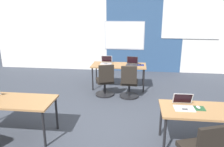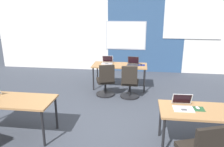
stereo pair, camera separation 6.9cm
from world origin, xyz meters
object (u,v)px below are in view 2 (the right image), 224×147
object	(u,v)px
mouse_far_right	(141,64)
laptop_near_right_inner	(183,105)
desk_far_center	(120,67)
laptop_far_left	(107,62)
chair_far_left	(106,83)
chair_far_right	(130,84)
mouse_near_right_inner	(198,108)
desk_near_left	(11,102)
desk_near_right	(209,114)
laptop_far_right	(133,63)

from	to	relation	value
mouse_far_right	laptop_near_right_inner	bearing A→B (deg)	-75.88
desk_far_center	mouse_far_right	xyz separation A→B (m)	(0.63, 0.03, 0.08)
laptop_near_right_inner	laptop_far_left	world-z (taller)	laptop_far_left
chair_far_left	chair_far_right	bearing A→B (deg)	156.65
chair_far_left	mouse_far_right	xyz separation A→B (m)	(0.94, 0.72, 0.36)
desk_far_center	laptop_near_right_inner	size ratio (longest dim) A/B	4.70
chair_far_left	laptop_far_left	bearing A→B (deg)	-103.27
desk_far_center	laptop_far_left	bearing A→B (deg)	165.60
mouse_near_right_inner	laptop_far_left	distance (m)	3.47
desk_near_left	desk_far_center	world-z (taller)	same
mouse_far_right	chair_far_right	xyz separation A→B (m)	(-0.29, -0.77, -0.36)
mouse_near_right_inner	desk_near_left	bearing A→B (deg)	-179.46
mouse_near_right_inner	desk_far_center	bearing A→B (deg)	119.56
desk_near_right	chair_far_right	bearing A→B (deg)	124.30
chair_far_left	chair_far_right	distance (m)	0.66
desk_near_left	chair_far_left	size ratio (longest dim) A/B	1.74
desk_near_left	chair_far_left	xyz separation A→B (m)	(1.44, 2.11, -0.28)
desk_near_right	mouse_near_right_inner	bearing A→B (deg)	170.09
desk_far_center	mouse_far_right	world-z (taller)	mouse_far_right
desk_near_right	desk_far_center	size ratio (longest dim) A/B	1.00
laptop_near_right_inner	mouse_far_right	bearing A→B (deg)	102.27
desk_near_right	mouse_far_right	distance (m)	3.05
desk_near_left	mouse_near_right_inner	size ratio (longest dim) A/B	14.31
desk_near_left	chair_far_left	world-z (taller)	chair_far_left
laptop_near_right_inner	chair_far_right	distance (m)	2.28
chair_far_right	desk_near_right	bearing A→B (deg)	125.82
desk_near_left	laptop_far_left	size ratio (longest dim) A/B	4.78
desk_near_right	chair_far_left	distance (m)	2.96
laptop_near_right_inner	chair_far_left	xyz separation A→B (m)	(-1.64, 2.07, -0.39)
desk_near_right	laptop_far_left	world-z (taller)	laptop_far_left
mouse_near_right_inner	mouse_far_right	size ratio (longest dim) A/B	1.04
laptop_far_left	laptop_far_right	bearing A→B (deg)	-5.28
desk_near_left	mouse_far_right	size ratio (longest dim) A/B	14.86
mouse_near_right_inner	chair_far_left	xyz separation A→B (m)	(-1.88, 2.08, -0.36)
desk_far_center	laptop_far_left	size ratio (longest dim) A/B	4.78
chair_far_right	laptop_far_right	bearing A→B (deg)	-91.57
mouse_far_right	mouse_near_right_inner	bearing A→B (deg)	-71.46
desk_far_center	laptop_near_right_inner	world-z (taller)	laptop_near_right_inner
laptop_near_right_inner	mouse_far_right	world-z (taller)	laptop_near_right_inner
mouse_far_right	laptop_far_left	bearing A→B (deg)	176.32
desk_near_left	mouse_near_right_inner	distance (m)	3.32
chair_far_left	mouse_far_right	bearing A→B (deg)	-161.40
mouse_near_right_inner	chair_far_right	xyz separation A→B (m)	(-1.23, 2.03, -0.36)
laptop_far_left	laptop_near_right_inner	bearing A→B (deg)	-59.83
desk_near_right	chair_far_right	size ratio (longest dim) A/B	1.74
desk_near_right	laptop_near_right_inner	distance (m)	0.43
mouse_near_right_inner	chair_far_right	world-z (taller)	chair_far_right
desk_near_left	mouse_near_right_inner	world-z (taller)	mouse_near_right_inner
laptop_near_right_inner	desk_far_center	bearing A→B (deg)	113.94
laptop_near_right_inner	chair_far_left	bearing A→B (deg)	126.58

